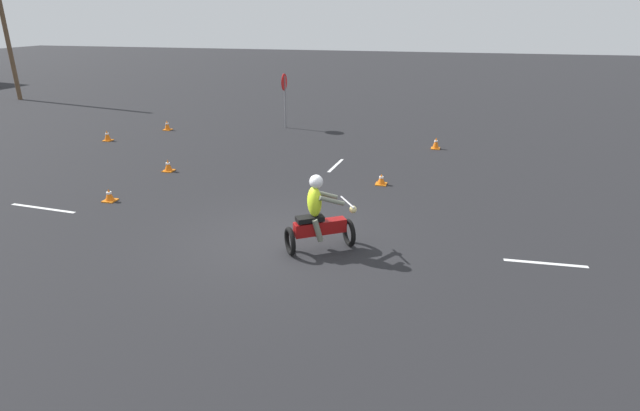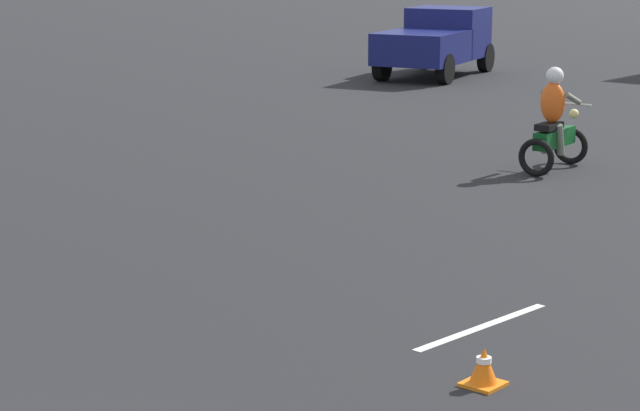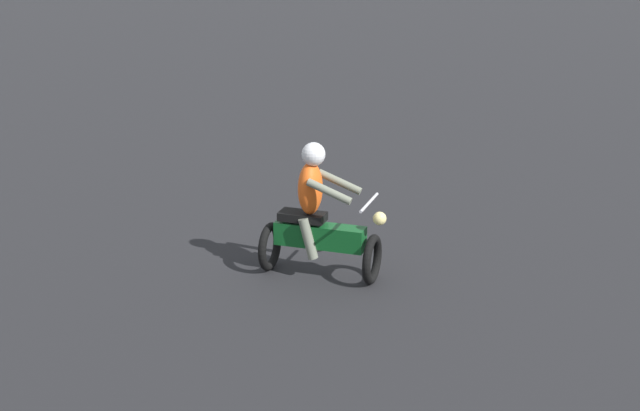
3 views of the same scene
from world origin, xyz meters
The scene contains 1 object.
motorcycle_rider_background centered at (-3.28, 13.94, 0.73)m, with size 0.78×1.54×1.66m.
Camera 3 is at (5.76, 18.13, 4.24)m, focal length 50.00 mm.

